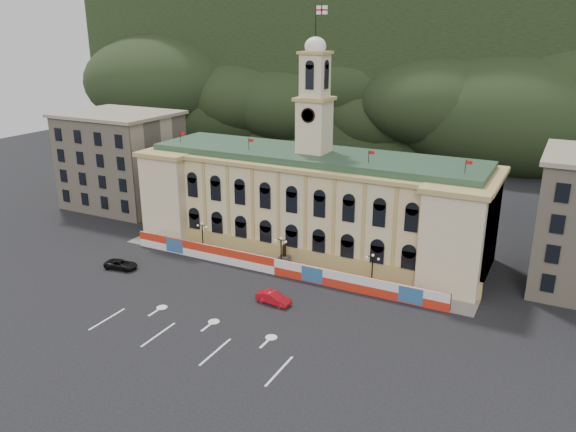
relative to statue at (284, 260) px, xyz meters
The scene contains 13 objects.
ground 18.04m from the statue, 90.00° to the right, with size 260.00×260.00×0.00m, color black.
lane_markings 23.03m from the statue, 90.00° to the right, with size 26.00×10.00×0.02m, color white, non-canonical shape.
hill_ridge 105.59m from the statue, 89.98° to the left, with size 230.00×80.00×64.00m.
city_hall 11.71m from the statue, 90.00° to the left, with size 56.20×17.60×37.10m.
side_building_left 45.63m from the statue, 163.26° to the left, with size 21.00×17.00×18.60m.
hoarding_fence 2.93m from the statue, 88.90° to the right, with size 50.00×0.44×2.50m.
pavement 1.13m from the statue, 90.00° to the right, with size 56.00×5.50×0.16m, color slate.
statue is the anchor object (origin of this frame).
lamp_left 14.16m from the statue, behind, with size 1.96×0.44×5.15m.
lamp_center 2.14m from the statue, 90.00° to the right, with size 1.96×0.44×5.15m.
lamp_right 14.16m from the statue, ahead, with size 1.96×0.44×5.15m.
red_sedan 11.73m from the statue, 69.22° to the right, with size 4.85×2.01×1.56m, color #B10C16.
black_suv 24.24m from the statue, 151.30° to the right, with size 5.24×3.10×1.37m, color black.
Camera 1 is at (35.85, -50.24, 33.87)m, focal length 35.00 mm.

